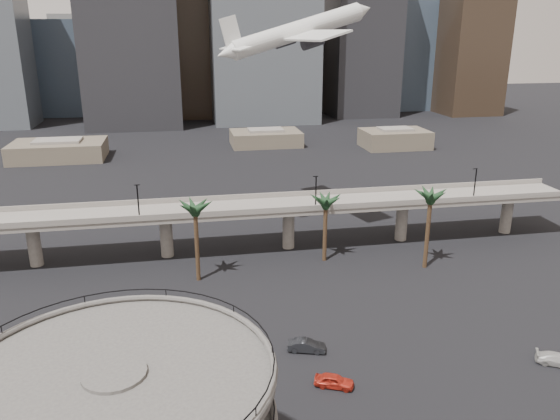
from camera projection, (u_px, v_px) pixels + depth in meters
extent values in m
torus|color=black|center=(118.00, 412.00, 37.83)|extent=(21.80, 21.80, 0.10)
cylinder|color=#474543|center=(115.00, 378.00, 36.98)|extent=(22.00, 22.00, 0.45)
torus|color=#474543|center=(114.00, 372.00, 36.83)|extent=(22.20, 22.20, 0.50)
torus|color=black|center=(113.00, 362.00, 36.58)|extent=(21.80, 21.80, 0.10)
cube|color=slate|center=(228.00, 210.00, 96.78)|extent=(130.00, 9.00, 0.90)
cube|color=slate|center=(230.00, 213.00, 92.29)|extent=(130.00, 0.30, 1.00)
cube|color=slate|center=(226.00, 198.00, 100.70)|extent=(130.00, 0.30, 1.00)
cylinder|color=slate|center=(34.00, 244.00, 92.34)|extent=(2.20, 2.20, 8.00)
cylinder|color=slate|center=(166.00, 236.00, 96.17)|extent=(2.20, 2.20, 8.00)
cylinder|color=slate|center=(288.00, 228.00, 100.00)|extent=(2.20, 2.20, 8.00)
cylinder|color=slate|center=(402.00, 221.00, 103.83)|extent=(2.20, 2.20, 8.00)
cylinder|color=slate|center=(507.00, 214.00, 107.66)|extent=(2.20, 2.20, 8.00)
cylinder|color=black|center=(138.00, 202.00, 89.34)|extent=(0.24, 0.24, 6.00)
cylinder|color=black|center=(316.00, 193.00, 94.56)|extent=(0.24, 0.24, 6.00)
cylinder|color=black|center=(475.00, 184.00, 99.78)|extent=(0.24, 0.24, 6.00)
cylinder|color=#43311C|center=(197.00, 245.00, 86.06)|extent=(0.70, 0.70, 12.15)
ellipsoid|color=#17331B|center=(195.00, 206.00, 84.04)|extent=(4.40, 4.40, 2.00)
cylinder|color=#43311C|center=(325.00, 231.00, 93.83)|extent=(0.70, 0.70, 10.80)
ellipsoid|color=#17331B|center=(326.00, 199.00, 92.02)|extent=(4.40, 4.40, 2.00)
cylinder|color=#43311C|center=(428.00, 232.00, 90.73)|extent=(0.70, 0.70, 12.60)
ellipsoid|color=#17331B|center=(431.00, 194.00, 88.64)|extent=(4.40, 4.40, 2.00)
cube|color=brown|center=(59.00, 151.00, 169.97)|extent=(28.00, 18.00, 5.50)
cube|color=slate|center=(57.00, 141.00, 168.99)|extent=(14.00, 9.00, 0.80)
cube|color=brown|center=(266.00, 138.00, 191.05)|extent=(24.00, 16.00, 5.00)
cube|color=slate|center=(266.00, 130.00, 190.14)|extent=(12.00, 8.00, 0.80)
cube|color=brown|center=(395.00, 139.00, 187.17)|extent=(22.00, 15.00, 6.00)
cube|color=slate|center=(395.00, 129.00, 186.11)|extent=(11.00, 7.50, 0.80)
cube|color=#384657|center=(75.00, 68.00, 260.41)|extent=(30.00, 30.00, 43.25)
cube|color=slate|center=(69.00, 17.00, 253.29)|extent=(16.50, 16.50, 2.40)
cube|color=black|center=(127.00, 1.00, 214.88)|extent=(38.00, 30.00, 99.11)
cube|color=#30251B|center=(202.00, 26.00, 246.27)|extent=(28.00, 26.00, 81.09)
cube|color=#86705C|center=(302.00, 71.00, 275.72)|extent=(24.00, 24.00, 37.84)
cube|color=slate|center=(302.00, 29.00, 269.44)|extent=(13.20, 13.20, 2.40)
cube|color=black|center=(363.00, 20.00, 248.93)|extent=(30.00, 28.00, 85.60)
cube|color=#384657|center=(400.00, 45.00, 275.82)|extent=(34.00, 30.00, 63.07)
cube|color=#30251B|center=(470.00, 58.00, 258.51)|extent=(26.00, 26.00, 52.26)
cube|color=#86705C|center=(225.00, 73.00, 288.53)|extent=(22.00, 22.00, 34.24)
cube|color=slate|center=(224.00, 37.00, 282.81)|extent=(12.10, 12.10, 2.40)
cylinder|color=silver|center=(298.00, 31.00, 101.53)|extent=(27.10, 11.15, 10.33)
cone|color=silver|center=(363.00, 10.00, 106.66)|extent=(5.01, 4.55, 4.26)
cone|color=silver|center=(226.00, 53.00, 96.40)|extent=(4.81, 4.15, 3.88)
cube|color=silver|center=(294.00, 35.00, 101.44)|extent=(14.29, 29.74, 1.94)
cube|color=silver|center=(235.00, 48.00, 96.90)|extent=(5.01, 9.99, 0.83)
cube|color=silver|center=(231.00, 33.00, 95.78)|extent=(4.29, 1.58, 5.97)
cylinder|color=#28282D|center=(285.00, 41.00, 106.69)|extent=(4.82, 3.14, 2.92)
cylinder|color=#28282D|center=(313.00, 42.00, 97.64)|extent=(4.82, 3.14, 2.92)
imported|color=red|center=(334.00, 381.00, 61.30)|extent=(4.80, 3.42, 1.52)
imported|color=black|center=(307.00, 346.00, 68.08)|extent=(5.02, 2.96, 1.56)
imported|color=#B5B3B0|center=(558.00, 359.00, 65.38)|extent=(5.27, 4.12, 1.43)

